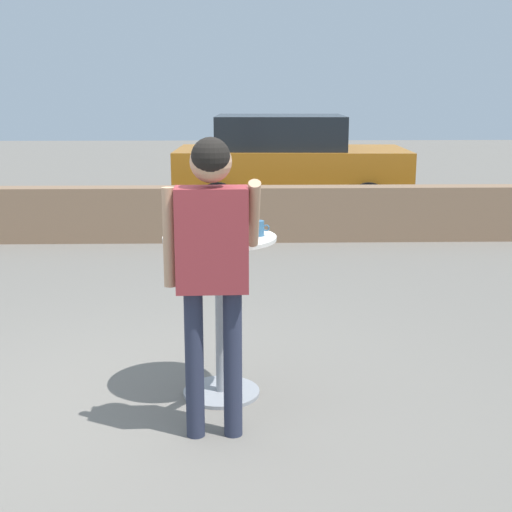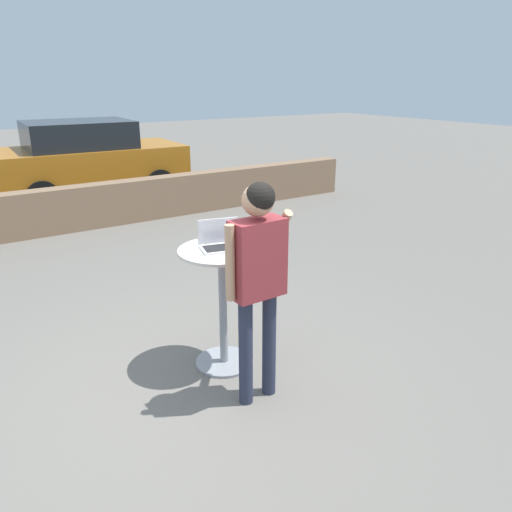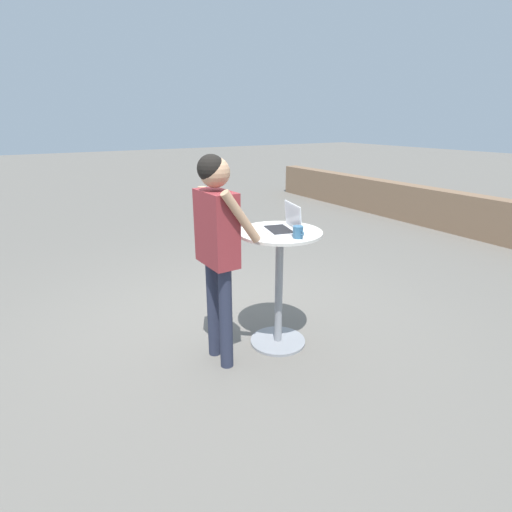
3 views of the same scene
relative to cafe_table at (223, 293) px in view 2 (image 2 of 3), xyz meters
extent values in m
plane|color=slate|center=(-0.51, -0.27, -0.69)|extent=(50.00, 50.00, 0.00)
cube|color=#84664C|center=(-0.51, 5.05, -0.32)|extent=(12.42, 0.35, 0.74)
cylinder|color=gray|center=(0.00, 0.00, -0.68)|extent=(0.52, 0.52, 0.03)
cylinder|color=gray|center=(0.00, 0.00, -0.14)|extent=(0.07, 0.07, 1.05)
cylinder|color=beige|center=(0.00, 0.00, 0.39)|extent=(0.74, 0.74, 0.02)
cube|color=silver|center=(0.00, -0.01, 0.41)|extent=(0.40, 0.31, 0.02)
cube|color=black|center=(0.00, -0.01, 0.42)|extent=(0.34, 0.26, 0.00)
cube|color=silver|center=(0.03, 0.11, 0.53)|extent=(0.34, 0.12, 0.22)
cube|color=white|center=(0.03, 0.11, 0.53)|extent=(0.32, 0.10, 0.20)
cylinder|color=#336084|center=(0.25, 0.01, 0.45)|extent=(0.08, 0.08, 0.10)
torus|color=#336084|center=(0.30, 0.01, 0.45)|extent=(0.04, 0.01, 0.04)
cylinder|color=#282D42|center=(-0.14, -0.59, -0.24)|extent=(0.11, 0.11, 0.90)
cylinder|color=#282D42|center=(0.08, -0.59, -0.24)|extent=(0.11, 0.11, 0.90)
cube|color=maroon|center=(-0.03, -0.59, 0.50)|extent=(0.41, 0.21, 0.59)
sphere|color=tan|center=(-0.03, -0.59, 0.94)|extent=(0.23, 0.23, 0.23)
sphere|color=black|center=(-0.03, -0.62, 0.97)|extent=(0.22, 0.22, 0.22)
cylinder|color=tan|center=(-0.27, -0.60, 0.52)|extent=(0.07, 0.07, 0.56)
cylinder|color=tan|center=(0.21, -0.50, 0.63)|extent=(0.08, 0.33, 0.43)
cube|color=#B76B19|center=(1.02, 7.45, -0.03)|extent=(3.87, 2.01, 0.78)
cube|color=black|center=(0.83, 7.45, 0.64)|extent=(2.15, 1.73, 0.55)
cylinder|color=black|center=(2.23, 8.29, -0.38)|extent=(0.62, 0.24, 0.61)
cylinder|color=black|center=(2.16, 6.51, -0.38)|extent=(0.62, 0.24, 0.61)
cylinder|color=black|center=(-0.13, 8.38, -0.38)|extent=(0.62, 0.24, 0.61)
cylinder|color=black|center=(-0.19, 6.60, -0.38)|extent=(0.62, 0.24, 0.61)
camera|label=1|loc=(0.12, -4.51, 1.33)|focal=50.00mm
camera|label=2|loc=(-1.93, -3.45, 1.76)|focal=35.00mm
camera|label=3|loc=(2.73, -1.91, 1.32)|focal=28.00mm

